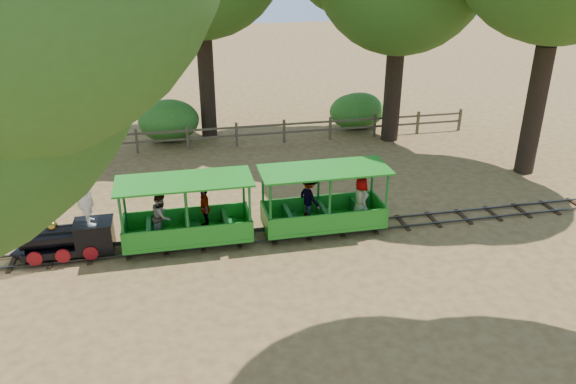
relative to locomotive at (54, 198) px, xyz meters
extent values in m
plane|color=#9B7642|center=(6.69, -0.06, -1.77)|extent=(90.00, 90.00, 0.00)
cube|color=#3F3D3A|center=(6.69, -0.36, -1.69)|extent=(22.00, 0.05, 0.05)
cube|color=#3F3D3A|center=(6.69, 0.24, -1.69)|extent=(22.00, 0.05, 0.05)
cube|color=#382314|center=(6.69, -0.06, -1.74)|extent=(0.12, 1.00, 0.05)
cube|color=#382314|center=(1.69, -0.06, -1.74)|extent=(0.12, 1.00, 0.05)
cube|color=#382314|center=(11.69, -0.06, -1.74)|extent=(0.12, 1.00, 0.05)
cube|color=black|center=(0.16, -0.06, -1.48)|extent=(2.35, 0.75, 0.19)
cylinder|color=black|center=(-0.21, -0.06, -1.08)|extent=(1.49, 0.60, 0.60)
cylinder|color=black|center=(-0.80, -0.06, -0.55)|extent=(0.17, 0.17, 0.47)
sphere|color=#AD8629|center=(-0.16, -0.06, -0.76)|extent=(0.28, 0.28, 0.28)
cylinder|color=#AD8629|center=(-0.42, -0.06, -0.74)|extent=(0.11, 0.11, 0.11)
cube|color=black|center=(0.86, -0.06, -1.09)|extent=(0.96, 0.75, 0.59)
cube|color=black|center=(0.86, -0.06, -0.77)|extent=(1.01, 0.81, 0.04)
cone|color=black|center=(-1.12, -0.06, -1.50)|extent=(0.48, 0.68, 0.68)
cylinder|color=#AD8629|center=(-0.99, -0.06, -0.98)|extent=(0.11, 0.15, 0.15)
cylinder|color=maroon|center=(-0.64, -0.44, -1.48)|extent=(0.38, 0.06, 0.38)
cylinder|color=maroon|center=(-0.64, 0.32, -1.48)|extent=(0.38, 0.06, 0.38)
cylinder|color=maroon|center=(0.06, -0.44, -1.48)|extent=(0.38, 0.06, 0.38)
cylinder|color=maroon|center=(0.06, 0.32, -1.48)|extent=(0.38, 0.06, 0.38)
cylinder|color=maroon|center=(0.75, -0.44, -1.48)|extent=(0.38, 0.06, 0.38)
cylinder|color=maroon|center=(0.75, 0.32, -1.48)|extent=(0.38, 0.06, 0.38)
sphere|color=white|center=(-0.69, -0.01, 0.06)|extent=(0.96, 0.96, 0.96)
sphere|color=white|center=(-0.26, 0.04, 0.43)|extent=(1.28, 1.28, 1.28)
sphere|color=white|center=(0.48, 0.09, 0.75)|extent=(1.07, 1.07, 1.07)
imported|color=silver|center=(0.81, -0.13, 0.21)|extent=(0.65, 0.81, 1.92)
cube|color=#1F841C|center=(3.32, -0.06, -1.44)|extent=(3.48, 1.33, 0.10)
cube|color=#16621D|center=(3.32, -0.06, -1.57)|extent=(3.13, 0.51, 0.14)
cube|color=#1F841C|center=(3.32, -0.68, -1.14)|extent=(3.48, 0.06, 0.51)
cube|color=#1F841C|center=(3.32, 0.56, -1.14)|extent=(3.48, 0.06, 0.51)
cube|color=#1F841C|center=(3.32, -0.06, 0.19)|extent=(3.63, 1.48, 0.05)
cylinder|color=#16621D|center=(1.66, -0.66, -0.62)|extent=(0.07, 0.07, 1.64)
cylinder|color=#16621D|center=(1.66, 0.54, -0.62)|extent=(0.07, 0.07, 1.64)
cylinder|color=#16621D|center=(4.98, -0.66, -0.62)|extent=(0.07, 0.07, 1.64)
cylinder|color=#16621D|center=(4.98, 0.54, -0.62)|extent=(0.07, 0.07, 1.64)
cube|color=#16621D|center=(2.27, -0.06, -1.19)|extent=(0.12, 1.13, 0.41)
cube|color=#16621D|center=(3.32, -0.06, -1.19)|extent=(0.12, 1.13, 0.41)
cube|color=#16621D|center=(4.36, -0.06, -1.19)|extent=(0.12, 1.13, 0.41)
cylinder|color=black|center=(2.20, -0.41, -1.53)|extent=(0.29, 0.06, 0.29)
cylinder|color=black|center=(2.20, 0.29, -1.53)|extent=(0.29, 0.06, 0.29)
cylinder|color=black|center=(4.43, -0.41, -1.53)|extent=(0.29, 0.06, 0.29)
cylinder|color=black|center=(4.43, 0.29, -1.53)|extent=(0.29, 0.06, 0.29)
imported|color=gray|center=(2.65, -0.16, -0.73)|extent=(0.63, 0.74, 1.33)
imported|color=gray|center=(3.83, 0.23, -0.78)|extent=(0.37, 0.74, 1.22)
cube|color=#1F841C|center=(7.19, -0.06, -1.44)|extent=(3.48, 1.33, 0.10)
cube|color=#16621D|center=(7.19, -0.06, -1.57)|extent=(3.13, 0.51, 0.14)
cube|color=#1F841C|center=(7.19, -0.68, -1.14)|extent=(3.48, 0.06, 0.51)
cube|color=#1F841C|center=(7.19, 0.56, -1.14)|extent=(3.48, 0.06, 0.51)
cube|color=#1F841C|center=(7.19, -0.06, 0.19)|extent=(3.63, 1.48, 0.05)
cylinder|color=#16621D|center=(5.54, -0.66, -0.62)|extent=(0.07, 0.07, 1.64)
cylinder|color=#16621D|center=(5.54, 0.54, -0.62)|extent=(0.07, 0.07, 1.64)
cylinder|color=#16621D|center=(8.85, -0.66, -0.62)|extent=(0.07, 0.07, 1.64)
cylinder|color=#16621D|center=(8.85, 0.54, -0.62)|extent=(0.07, 0.07, 1.64)
cube|color=#16621D|center=(6.15, -0.06, -1.19)|extent=(0.12, 1.13, 0.41)
cube|color=#16621D|center=(7.19, -0.06, -1.19)|extent=(0.12, 1.13, 0.41)
cube|color=#16621D|center=(8.24, -0.06, -1.19)|extent=(0.12, 1.13, 0.41)
cylinder|color=black|center=(6.08, -0.41, -1.53)|extent=(0.29, 0.06, 0.29)
cylinder|color=black|center=(6.08, 0.29, -1.53)|extent=(0.29, 0.06, 0.29)
cylinder|color=black|center=(8.31, -0.41, -1.53)|extent=(0.29, 0.06, 0.29)
cylinder|color=black|center=(8.31, 0.29, -1.53)|extent=(0.29, 0.06, 0.29)
imported|color=gray|center=(6.84, 0.22, -0.74)|extent=(0.78, 0.97, 1.30)
imported|color=gray|center=(8.25, -0.22, -0.74)|extent=(0.44, 0.66, 1.31)
cylinder|color=#2D2116|center=(-1.81, 5.94, 0.28)|extent=(0.70, 0.70, 4.09)
cylinder|color=#2D2116|center=(-1.81, 5.94, 3.49)|extent=(0.52, 0.53, 2.34)
cylinder|color=#2D2116|center=(4.69, 9.44, 0.29)|extent=(0.66, 0.66, 4.12)
cylinder|color=#2D2116|center=(4.69, 9.44, 3.53)|extent=(0.50, 0.50, 2.36)
cylinder|color=#2D2116|center=(12.19, 7.44, 0.13)|extent=(0.72, 0.72, 3.79)
cylinder|color=#2D2116|center=(12.19, 7.44, 3.11)|extent=(0.54, 0.54, 2.17)
cylinder|color=#2D2116|center=(15.69, 2.94, 0.51)|extent=(0.68, 0.68, 4.55)
cylinder|color=#2D2116|center=(15.69, 2.94, 4.08)|extent=(0.51, 0.51, 2.60)
cube|color=brown|center=(-2.31, 7.94, -1.27)|extent=(0.10, 0.10, 1.00)
cube|color=brown|center=(-0.31, 7.94, -1.27)|extent=(0.10, 0.10, 1.00)
cube|color=brown|center=(1.69, 7.94, -1.27)|extent=(0.10, 0.10, 1.00)
cube|color=brown|center=(3.69, 7.94, -1.27)|extent=(0.10, 0.10, 1.00)
cube|color=brown|center=(5.69, 7.94, -1.27)|extent=(0.10, 0.10, 1.00)
cube|color=brown|center=(7.69, 7.94, -1.27)|extent=(0.10, 0.10, 1.00)
cube|color=brown|center=(9.69, 7.94, -1.27)|extent=(0.10, 0.10, 1.00)
cube|color=brown|center=(11.69, 7.94, -1.27)|extent=(0.10, 0.10, 1.00)
cube|color=brown|center=(13.69, 7.94, -1.27)|extent=(0.10, 0.10, 1.00)
cube|color=brown|center=(15.69, 7.94, -1.27)|extent=(0.10, 0.10, 1.00)
cube|color=brown|center=(6.69, 7.94, -0.97)|extent=(18.00, 0.06, 0.08)
cube|color=brown|center=(6.69, 7.94, -1.32)|extent=(18.00, 0.06, 0.08)
ellipsoid|color=#2D6B1E|center=(3.05, 9.24, -0.96)|extent=(2.33, 1.79, 1.61)
ellipsoid|color=#2D6B1E|center=(2.99, 9.24, -0.89)|extent=(2.55, 1.96, 1.76)
ellipsoid|color=#2D6B1E|center=(11.38, 9.24, -0.96)|extent=(2.33, 1.79, 1.61)
ellipsoid|color=#2D6B1E|center=(11.19, 9.24, -0.98)|extent=(2.28, 1.75, 1.58)
camera|label=1|loc=(3.17, -14.04, 6.05)|focal=35.00mm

